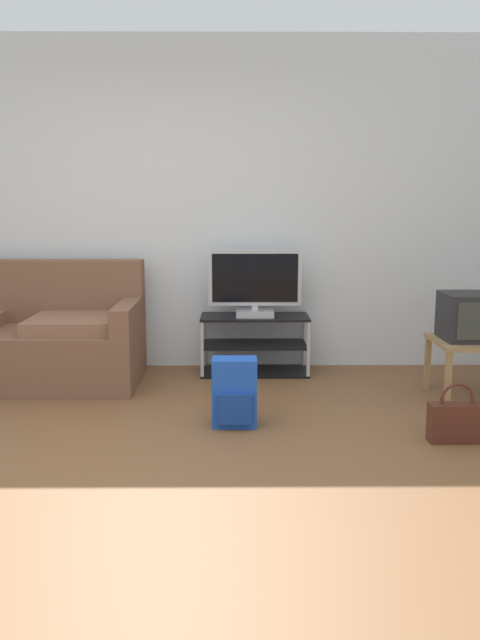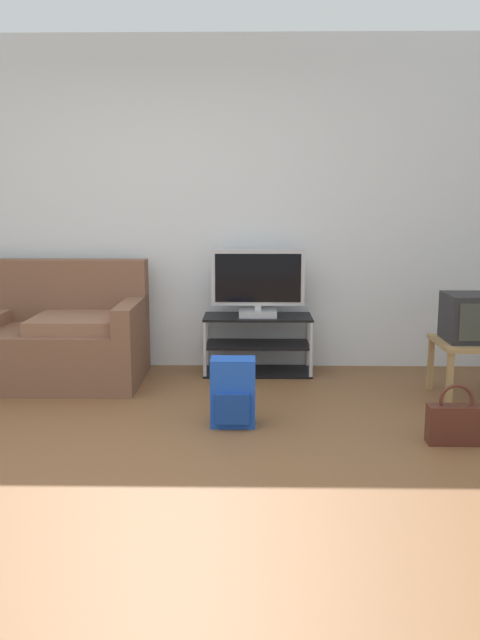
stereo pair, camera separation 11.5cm
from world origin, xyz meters
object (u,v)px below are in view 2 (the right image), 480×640
(flat_tv, at_px, (258,284))
(side_table, at_px, (476,349))
(tv_stand, at_px, (258,344))
(backpack, at_px, (233,393))
(crt_tv, at_px, (477,317))
(couch, at_px, (22,338))
(handbag, at_px, (455,423))

(flat_tv, xyz_separation_m, side_table, (1.53, -0.70, -0.38))
(tv_stand, height_order, backpack, tv_stand)
(side_table, relative_size, crt_tv, 1.25)
(couch, xyz_separation_m, backpack, (1.67, -1.05, -0.12))
(tv_stand, relative_size, backpack, 2.02)
(crt_tv, bearing_deg, couch, 172.46)
(tv_stand, height_order, flat_tv, flat_tv)
(tv_stand, xyz_separation_m, flat_tv, (0.00, -0.02, 0.50))
(flat_tv, bearing_deg, couch, -172.73)
(couch, relative_size, side_table, 3.39)
(backpack, bearing_deg, side_table, 35.65)
(crt_tv, xyz_separation_m, handbag, (-0.40, -0.91, -0.46))
(flat_tv, xyz_separation_m, backpack, (-0.17, -1.29, -0.53))
(side_table, bearing_deg, tv_stand, 154.82)
(crt_tv, bearing_deg, backpack, -160.24)
(handbag, bearing_deg, flat_tv, 125.44)
(couch, bearing_deg, flat_tv, 7.27)
(handbag, bearing_deg, tv_stand, 125.07)
(flat_tv, bearing_deg, tv_stand, 90.00)
(couch, bearing_deg, side_table, -7.81)
(tv_stand, height_order, crt_tv, crt_tv)
(couch, distance_m, tv_stand, 1.86)
(flat_tv, bearing_deg, backpack, -97.32)
(backpack, bearing_deg, flat_tv, 99.06)
(crt_tv, height_order, handbag, crt_tv)
(couch, relative_size, flat_tv, 2.53)
(crt_tv, bearing_deg, flat_tv, 156.02)
(tv_stand, height_order, side_table, tv_stand)
(side_table, distance_m, crt_tv, 0.23)
(tv_stand, relative_size, side_table, 1.57)
(tv_stand, bearing_deg, backpack, -97.19)
(side_table, bearing_deg, crt_tv, 90.00)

